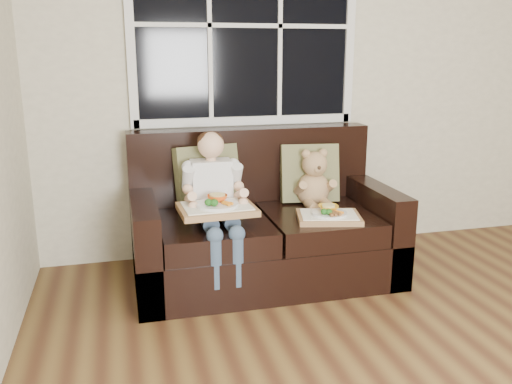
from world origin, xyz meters
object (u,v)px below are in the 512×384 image
object	(u,v)px
loveseat	(262,231)
tray_right	(329,215)
tray_left	(217,207)
teddy_bear	(314,182)
child	(214,191)

from	to	relation	value
loveseat	tray_right	bearing A→B (deg)	-39.83
loveseat	tray_left	bearing A→B (deg)	-141.94
teddy_bear	tray_right	size ratio (longest dim) A/B	0.91
loveseat	tray_right	size ratio (longest dim) A/B	3.78
teddy_bear	tray_right	bearing A→B (deg)	-92.70
loveseat	child	distance (m)	0.49
tray_left	tray_right	bearing A→B (deg)	-4.51
loveseat	tray_right	distance (m)	0.50
teddy_bear	tray_right	xyz separation A→B (m)	(-0.02, -0.34, -0.13)
loveseat	tray_left	distance (m)	0.52
teddy_bear	tray_left	distance (m)	0.80
loveseat	teddy_bear	bearing A→B (deg)	6.71
teddy_bear	child	bearing A→B (deg)	-165.87
loveseat	teddy_bear	distance (m)	0.49
teddy_bear	tray_left	size ratio (longest dim) A/B	0.88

